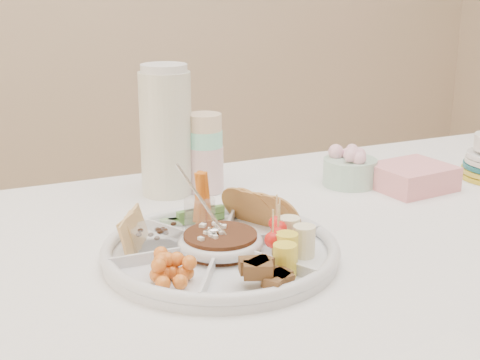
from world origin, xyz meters
name	(u,v)px	position (x,y,z in m)	size (l,w,h in m)	color
party_tray	(220,247)	(-0.29, -0.03, 0.78)	(0.38, 0.38, 0.04)	silver
bean_dip	(220,243)	(-0.29, -0.03, 0.79)	(0.12, 0.12, 0.04)	#36210D
tortillas	(267,213)	(-0.17, 0.04, 0.80)	(0.10, 0.10, 0.06)	#935F31
carrot_cucumber	(194,199)	(-0.29, 0.10, 0.82)	(0.11, 0.11, 0.10)	#D26212
pita_raisins	(142,231)	(-0.40, 0.04, 0.80)	(0.12, 0.12, 0.07)	tan
cherries	(165,266)	(-0.40, -0.09, 0.79)	(0.10, 0.10, 0.04)	#FA7A3E
granola_chunks	(253,270)	(-0.29, -0.16, 0.79)	(0.11, 0.11, 0.05)	#543120
banana_tomato	(301,230)	(-0.18, -0.09, 0.82)	(0.12, 0.12, 0.09)	#DABD78
cup_stack	(205,142)	(-0.18, 0.32, 0.87)	(0.08, 0.08, 0.22)	beige
thermos	(166,129)	(-0.26, 0.34, 0.90)	(0.11, 0.11, 0.28)	beige
flower_bowl	(350,166)	(0.13, 0.23, 0.80)	(0.12, 0.12, 0.09)	#90C3A1
napkin_stack	(412,177)	(0.24, 0.15, 0.78)	(0.16, 0.14, 0.05)	pink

